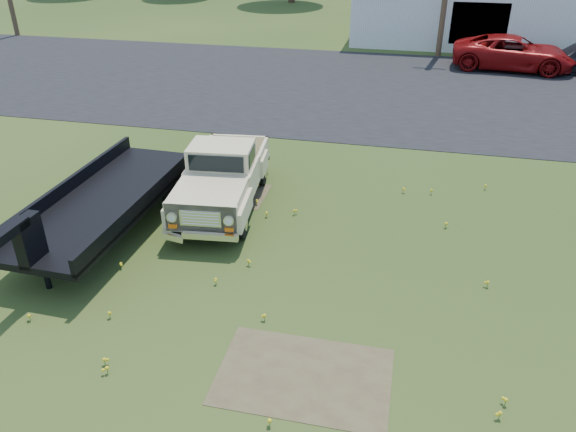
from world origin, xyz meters
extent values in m
plane|color=#273F14|center=(0.00, 0.00, 0.00)|extent=(140.00, 140.00, 0.00)
cube|color=black|center=(0.00, 15.00, 0.00)|extent=(90.00, 14.00, 0.02)
cube|color=brown|center=(1.50, -3.00, 0.00)|extent=(3.00, 2.00, 0.01)
cube|color=brown|center=(-2.00, 3.50, 0.00)|extent=(2.20, 1.60, 0.01)
cube|color=silver|center=(6.00, 27.00, 2.00)|extent=(14.00, 8.00, 4.00)
cube|color=black|center=(6.00, 23.05, 1.60)|extent=(3.00, 0.10, 2.20)
imported|color=maroon|center=(7.53, 19.88, 0.81)|extent=(6.04, 3.23, 1.61)
camera|label=1|loc=(2.80, -10.07, 7.15)|focal=35.00mm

